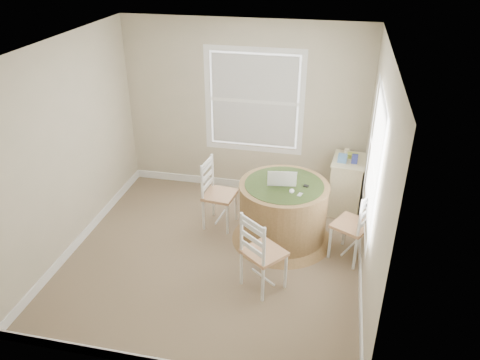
% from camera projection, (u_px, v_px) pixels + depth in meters
% --- Properties ---
extents(room, '(3.64, 3.64, 2.64)m').
position_uv_depth(room, '(230.00, 158.00, 5.42)').
color(room, '#7E6950').
rests_on(room, ground).
extents(round_table, '(1.32, 1.32, 0.82)m').
position_uv_depth(round_table, '(283.00, 210.00, 6.03)').
color(round_table, olive).
rests_on(round_table, ground).
extents(chair_left, '(0.44, 0.46, 0.95)m').
position_uv_depth(chair_left, '(220.00, 195.00, 6.32)').
color(chair_left, white).
rests_on(chair_left, ground).
extents(chair_near, '(0.58, 0.57, 0.95)m').
position_uv_depth(chair_near, '(264.00, 252.00, 5.19)').
color(chair_near, white).
rests_on(chair_near, ground).
extents(chair_right, '(0.55, 0.56, 0.95)m').
position_uv_depth(chair_right, '(352.00, 225.00, 5.68)').
color(chair_right, white).
rests_on(chair_right, ground).
extents(laptop, '(0.40, 0.36, 0.25)m').
position_uv_depth(laptop, '(282.00, 181.00, 5.87)').
color(laptop, white).
rests_on(laptop, round_table).
extents(mouse, '(0.09, 0.12, 0.04)m').
position_uv_depth(mouse, '(292.00, 191.00, 5.69)').
color(mouse, white).
rests_on(mouse, round_table).
extents(phone, '(0.07, 0.10, 0.02)m').
position_uv_depth(phone, '(300.00, 195.00, 5.62)').
color(phone, '#B7BABF').
rests_on(phone, round_table).
extents(keys, '(0.07, 0.07, 0.02)m').
position_uv_depth(keys, '(306.00, 186.00, 5.80)').
color(keys, black).
rests_on(keys, round_table).
extents(corner_chest, '(0.51, 0.65, 0.81)m').
position_uv_depth(corner_chest, '(346.00, 185.00, 6.69)').
color(corner_chest, beige).
rests_on(corner_chest, ground).
extents(tissue_box, '(0.13, 0.13, 0.10)m').
position_uv_depth(tissue_box, '(342.00, 158.00, 6.42)').
color(tissue_box, '#5B8ED0').
rests_on(tissue_box, corner_chest).
extents(box_yellow, '(0.16, 0.11, 0.06)m').
position_uv_depth(box_yellow, '(353.00, 156.00, 6.55)').
color(box_yellow, '#BACA47').
rests_on(box_yellow, corner_chest).
extents(box_blue, '(0.09, 0.09, 0.12)m').
position_uv_depth(box_blue, '(355.00, 159.00, 6.38)').
color(box_blue, '#333C9A').
rests_on(box_blue, corner_chest).
extents(cup_cream, '(0.07, 0.07, 0.09)m').
position_uv_depth(cup_cream, '(347.00, 152.00, 6.63)').
color(cup_cream, beige).
rests_on(cup_cream, corner_chest).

